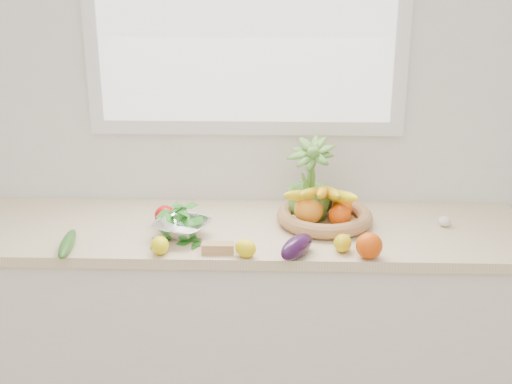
{
  "coord_description": "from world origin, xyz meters",
  "views": [
    {
      "loc": [
        0.12,
        -0.38,
        1.87
      ],
      "look_at": [
        0.05,
        1.93,
        1.05
      ],
      "focal_mm": 45.0,
      "sensor_mm": 36.0,
      "label": 1
    }
  ],
  "objects_px": {
    "potted_herb": "(310,181)",
    "fruit_basket": "(324,211)",
    "cucumber": "(67,244)",
    "apple": "(165,216)",
    "eggplant": "(297,246)",
    "colander_with_spinach": "(182,224)"
  },
  "relations": [
    {
      "from": "fruit_basket",
      "to": "potted_herb",
      "type": "bearing_deg",
      "value": 147.36
    },
    {
      "from": "apple",
      "to": "fruit_basket",
      "type": "xyz_separation_m",
      "value": [
        0.62,
        0.04,
        0.01
      ]
    },
    {
      "from": "apple",
      "to": "cucumber",
      "type": "bearing_deg",
      "value": -143.59
    },
    {
      "from": "potted_herb",
      "to": "fruit_basket",
      "type": "relative_size",
      "value": 0.77
    },
    {
      "from": "eggplant",
      "to": "cucumber",
      "type": "distance_m",
      "value": 0.82
    },
    {
      "from": "apple",
      "to": "colander_with_spinach",
      "type": "height_order",
      "value": "colander_with_spinach"
    },
    {
      "from": "apple",
      "to": "eggplant",
      "type": "height_order",
      "value": "apple"
    },
    {
      "from": "cucumber",
      "to": "fruit_basket",
      "type": "relative_size",
      "value": 0.55
    },
    {
      "from": "eggplant",
      "to": "cucumber",
      "type": "relative_size",
      "value": 0.78
    },
    {
      "from": "colander_with_spinach",
      "to": "apple",
      "type": "bearing_deg",
      "value": 126.25
    },
    {
      "from": "cucumber",
      "to": "potted_herb",
      "type": "bearing_deg",
      "value": 19.38
    },
    {
      "from": "cucumber",
      "to": "potted_herb",
      "type": "xyz_separation_m",
      "value": [
        0.88,
        0.31,
        0.14
      ]
    },
    {
      "from": "potted_herb",
      "to": "colander_with_spinach",
      "type": "distance_m",
      "value": 0.53
    },
    {
      "from": "eggplant",
      "to": "potted_herb",
      "type": "bearing_deg",
      "value": 80.37
    },
    {
      "from": "cucumber",
      "to": "fruit_basket",
      "type": "bearing_deg",
      "value": 16.25
    },
    {
      "from": "cucumber",
      "to": "apple",
      "type": "bearing_deg",
      "value": 36.41
    },
    {
      "from": "eggplant",
      "to": "colander_with_spinach",
      "type": "relative_size",
      "value": 0.72
    },
    {
      "from": "eggplant",
      "to": "cucumber",
      "type": "xyz_separation_m",
      "value": [
        -0.82,
        0.03,
        -0.02
      ]
    },
    {
      "from": "apple",
      "to": "fruit_basket",
      "type": "height_order",
      "value": "fruit_basket"
    },
    {
      "from": "eggplant",
      "to": "fruit_basket",
      "type": "xyz_separation_m",
      "value": [
        0.12,
        0.31,
        0.02
      ]
    },
    {
      "from": "cucumber",
      "to": "fruit_basket",
      "type": "distance_m",
      "value": 0.98
    },
    {
      "from": "potted_herb",
      "to": "fruit_basket",
      "type": "xyz_separation_m",
      "value": [
        0.06,
        -0.04,
        -0.11
      ]
    }
  ]
}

